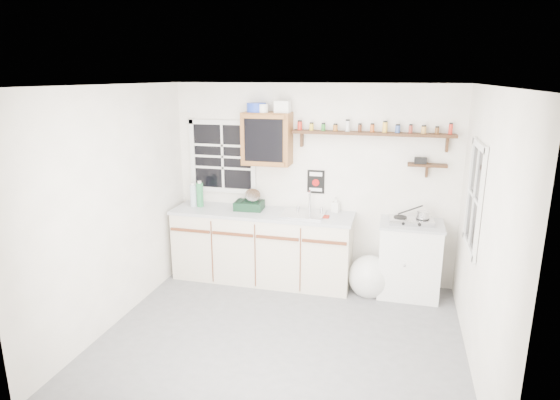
{
  "coord_description": "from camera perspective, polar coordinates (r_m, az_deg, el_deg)",
  "views": [
    {
      "loc": [
        1.04,
        -4.13,
        2.58
      ],
      "look_at": [
        -0.15,
        0.55,
        1.3
      ],
      "focal_mm": 30.0,
      "sensor_mm": 36.0,
      "label": 1
    }
  ],
  "objects": [
    {
      "name": "main_cabinet",
      "position": [
        6.06,
        -2.2,
        -5.6
      ],
      "size": [
        2.31,
        0.63,
        0.92
      ],
      "color": "beige",
      "rests_on": "floor"
    },
    {
      "name": "secondary_shelf",
      "position": [
        5.75,
        17.29,
        4.17
      ],
      "size": [
        0.45,
        0.16,
        0.24
      ],
      "color": "black",
      "rests_on": "wall_back"
    },
    {
      "name": "right_cabinet",
      "position": [
        5.86,
        15.48,
        -6.93
      ],
      "size": [
        0.73,
        0.57,
        0.91
      ],
      "color": "silver",
      "rests_on": "floor"
    },
    {
      "name": "sink",
      "position": [
        5.79,
        2.87,
        -1.69
      ],
      "size": [
        0.52,
        0.44,
        0.29
      ],
      "color": "#B9B9BD",
      "rests_on": "main_cabinet"
    },
    {
      "name": "water_bottles",
      "position": [
        6.2,
        -10.1,
        0.62
      ],
      "size": [
        0.18,
        0.1,
        0.34
      ],
      "color": "#A5B5C1",
      "rests_on": "main_cabinet"
    },
    {
      "name": "dish_rack",
      "position": [
        5.99,
        -3.66,
        -0.37
      ],
      "size": [
        0.37,
        0.29,
        0.27
      ],
      "rotation": [
        0.0,
        0.0,
        0.06
      ],
      "color": "black",
      "rests_on": "main_cabinet"
    },
    {
      "name": "upper_cabinet",
      "position": [
        5.85,
        -1.6,
        7.47
      ],
      "size": [
        0.6,
        0.32,
        0.65
      ],
      "color": "brown",
      "rests_on": "wall_back"
    },
    {
      "name": "window_back",
      "position": [
        6.23,
        -7.0,
        5.26
      ],
      "size": [
        0.93,
        0.03,
        0.98
      ],
      "color": "black",
      "rests_on": "wall_back"
    },
    {
      "name": "upper_cabinet_clutter",
      "position": [
        5.82,
        -1.75,
        11.23
      ],
      "size": [
        0.54,
        0.24,
        0.14
      ],
      "color": "#1A35AC",
      "rests_on": "upper_cabinet"
    },
    {
      "name": "soap_bottle",
      "position": [
        5.91,
        6.83,
        -0.54
      ],
      "size": [
        0.11,
        0.11,
        0.2
      ],
      "primitive_type": "imported",
      "rotation": [
        0.0,
        0.0,
        -0.22
      ],
      "color": "white",
      "rests_on": "main_cabinet"
    },
    {
      "name": "hotplate",
      "position": [
        5.68,
        15.7,
        -2.42
      ],
      "size": [
        0.53,
        0.31,
        0.07
      ],
      "rotation": [
        0.0,
        0.0,
        0.09
      ],
      "color": "#B9B9BD",
      "rests_on": "right_cabinet"
    },
    {
      "name": "window_right",
      "position": [
        4.88,
        22.67,
        0.3
      ],
      "size": [
        0.03,
        0.78,
        1.08
      ],
      "color": "black",
      "rests_on": "wall_back"
    },
    {
      "name": "rag",
      "position": [
        5.7,
        5.4,
        -2.02
      ],
      "size": [
        0.12,
        0.11,
        0.02
      ],
      "primitive_type": "cube",
      "rotation": [
        0.0,
        0.0,
        0.03
      ],
      "color": "maroon",
      "rests_on": "main_cabinet"
    },
    {
      "name": "spice_shelf",
      "position": [
        5.69,
        11.1,
        8.05
      ],
      "size": [
        1.91,
        0.18,
        0.35
      ],
      "color": "black",
      "rests_on": "wall_back"
    },
    {
      "name": "trash_bag",
      "position": [
        5.84,
        10.87,
        -9.16
      ],
      "size": [
        0.47,
        0.42,
        0.53
      ],
      "color": "silver",
      "rests_on": "floor"
    },
    {
      "name": "saucepan",
      "position": [
        5.67,
        16.95,
        -1.76
      ],
      "size": [
        0.35,
        0.16,
        0.15
      ],
      "rotation": [
        0.0,
        0.0,
        -0.07
      ],
      "color": "#B9B9BD",
      "rests_on": "hotplate"
    },
    {
      "name": "room",
      "position": [
        4.47,
        0.18,
        -2.45
      ],
      "size": [
        3.64,
        3.24,
        2.54
      ],
      "color": "#58585B",
      "rests_on": "ground"
    },
    {
      "name": "warning_sign",
      "position": [
        5.95,
        4.39,
        2.23
      ],
      "size": [
        0.22,
        0.02,
        0.3
      ],
      "color": "black",
      "rests_on": "wall_back"
    }
  ]
}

